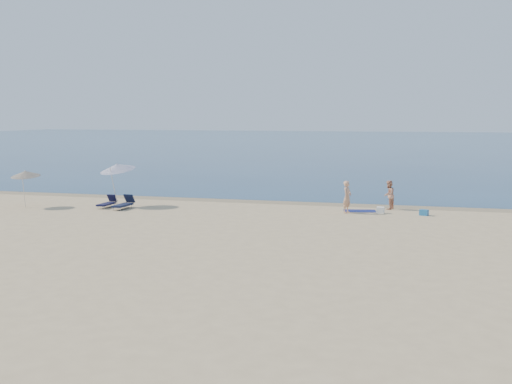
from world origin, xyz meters
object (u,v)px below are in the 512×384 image
person_left (347,197)px  umbrella_near (117,167)px  person_right (389,195)px  blue_cooler (424,213)px

person_left → umbrella_near: umbrella_near is taller
person_right → umbrella_near: bearing=-63.8°
person_left → person_right: bearing=-29.7°
blue_cooler → umbrella_near: (-16.78, -0.91, 2.05)m
blue_cooler → umbrella_near: 16.93m
umbrella_near → person_right: bearing=34.5°
person_right → blue_cooler: person_right is taller
blue_cooler → person_right: bearing=156.1°
person_left → blue_cooler: (3.92, 0.19, -0.70)m
person_left → person_right: (2.03, 1.90, -0.06)m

